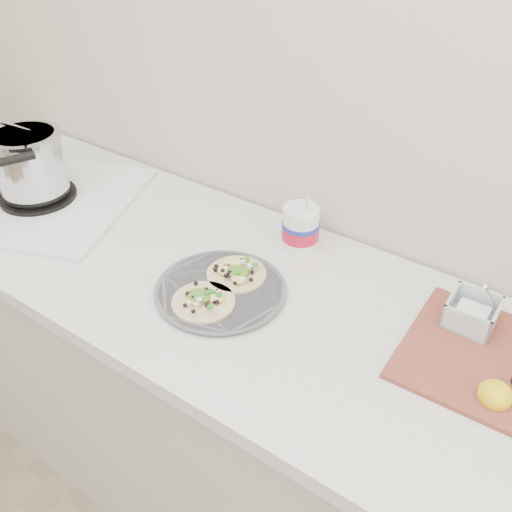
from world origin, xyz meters
The scene contains 4 objects.
counter centered at (0.00, 1.43, 0.45)m, with size 2.44×0.66×0.90m.
stove centered at (-0.80, 1.39, 0.98)m, with size 0.67×0.64×0.25m.
taco_plate centered at (-0.11, 1.37, 0.92)m, with size 0.31×0.31×0.04m.
tub centered at (-0.06, 1.64, 0.97)m, with size 0.10×0.10×0.21m.
Camera 1 is at (0.54, 0.58, 1.75)m, focal length 40.00 mm.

